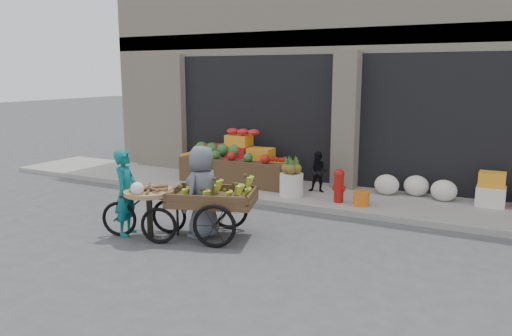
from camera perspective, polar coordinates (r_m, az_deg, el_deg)
The scene contains 13 objects.
ground at distance 7.67m, azimuth -1.80°, elevation -10.47°, with size 80.00×80.00×0.00m, color #424244.
sidewalk at distance 11.24m, azimuth 8.59°, elevation -3.33°, with size 18.00×2.20×0.12m, color gray.
building at distance 14.69m, azimuth 14.19°, elevation 12.80°, with size 14.00×6.45×7.00m.
fruit_display at distance 12.37m, azimuth -1.81°, elevation 0.99°, with size 3.10×1.12×1.24m.
pineapple_bin at distance 10.98m, azimuth 4.07°, elevation -1.91°, with size 0.52×0.52×0.50m, color silver.
fire_hydrant at distance 10.52m, azimuth 9.46°, elevation -1.85°, with size 0.22×0.22×0.71m.
orange_bucket at distance 10.39m, azimuth 11.95°, elevation -3.43°, with size 0.32×0.32×0.30m, color orange.
right_bay_goods at distance 11.20m, azimuth 22.41°, elevation -2.25°, with size 3.35×0.60×0.70m.
seated_person at distance 11.33m, azimuth 7.16°, elevation -0.45°, with size 0.45×0.35×0.93m, color black.
banana_cart at distance 8.52m, azimuth -5.35°, elevation -3.11°, with size 2.61×1.65×1.02m.
vendor_woman at distance 8.91m, azimuth -14.64°, elevation -2.71°, with size 0.55×0.36×1.51m, color #0E676C.
tricycle_cart at distance 8.68m, azimuth -12.14°, elevation -4.24°, with size 1.45×1.08×0.95m.
vendor_grey at distance 8.52m, azimuth -6.16°, elevation -2.75°, with size 0.78×0.51×1.59m, color slate.
Camera 1 is at (3.54, -6.21, 2.79)m, focal length 35.00 mm.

